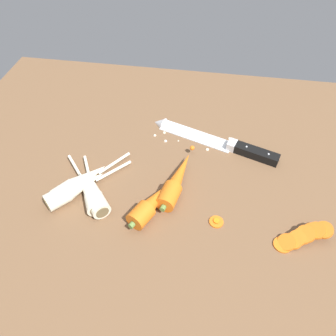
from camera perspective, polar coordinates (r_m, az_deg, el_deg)
The scene contains 11 objects.
ground_plane at distance 82.14cm, azimuth 0.22°, elevation -0.68°, with size 120.00×90.00×4.00cm, color brown.
chefs_knife at distance 87.52cm, azimuth 7.35°, elevation 4.90°, with size 33.88×14.62×4.18cm.
whole_carrot at distance 74.79cm, azimuth 1.43°, elevation -2.19°, with size 7.44×20.52×4.20cm.
whole_carrot_second at distance 70.87cm, azimuth -2.73°, elevation -6.00°, with size 9.68×15.99×4.20cm.
parsnip_front at distance 74.93cm, azimuth -12.88°, elevation -3.79°, with size 10.29×16.92×4.00cm.
parsnip_mid_left at distance 74.90cm, azimuth -13.24°, elevation -3.92°, with size 15.17×17.25×4.00cm.
parsnip_mid_right at distance 77.21cm, azimuth -14.76°, elevation -2.34°, with size 14.15×18.49×4.00cm.
parsnip_back at distance 76.23cm, azimuth -15.54°, elevation -3.38°, with size 16.13×17.51×4.00cm.
carrot_slice_stack at distance 72.13cm, azimuth 22.08°, elevation -10.82°, with size 11.44×6.96×4.20cm.
carrot_slice_stray_near at distance 70.87cm, azimuth 8.31°, elevation -9.06°, with size 3.01×3.01×0.70cm.
mince_crumbs at distance 87.42cm, azimuth 3.41°, elevation 4.97°, with size 20.42×6.26×0.85cm.
Camera 1 is at (8.45, -55.10, 58.33)cm, focal length 35.48 mm.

